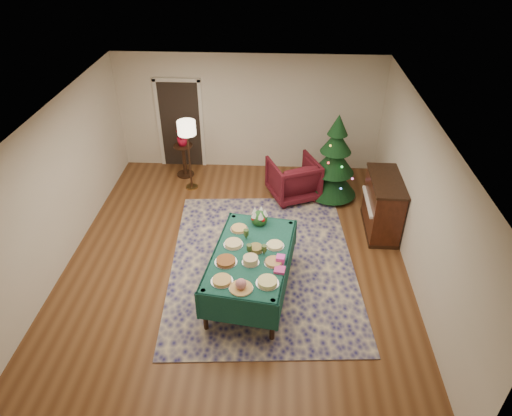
# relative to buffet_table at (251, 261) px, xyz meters

# --- Properties ---
(room_shell) EXTENTS (7.00, 7.00, 7.00)m
(room_shell) POSITION_rel_buffet_table_xyz_m (-0.31, 0.80, 0.71)
(room_shell) COLOR #593319
(room_shell) RESTS_ON ground
(doorway) EXTENTS (1.08, 0.04, 2.16)m
(doorway) POSITION_rel_buffet_table_xyz_m (-1.91, 4.29, 0.45)
(doorway) COLOR black
(doorway) RESTS_ON ground
(rug) EXTENTS (3.50, 4.42, 0.02)m
(rug) POSITION_rel_buffet_table_xyz_m (0.15, 0.70, -0.63)
(rug) COLOR #171653
(rug) RESTS_ON ground
(buffet_table) EXTENTS (1.48, 2.21, 0.80)m
(buffet_table) POSITION_rel_buffet_table_xyz_m (0.00, 0.00, 0.00)
(buffet_table) COLOR black
(buffet_table) RESTS_ON ground
(platter_0) EXTENTS (0.32, 0.32, 0.05)m
(platter_0) POSITION_rel_buffet_table_xyz_m (-0.38, -0.66, 0.18)
(platter_0) COLOR silver
(platter_0) RESTS_ON buffet_table
(platter_1) EXTENTS (0.35, 0.35, 0.17)m
(platter_1) POSITION_rel_buffet_table_xyz_m (-0.09, -0.79, 0.23)
(platter_1) COLOR silver
(platter_1) RESTS_ON buffet_table
(platter_2) EXTENTS (0.34, 0.34, 0.07)m
(platter_2) POSITION_rel_buffet_table_xyz_m (0.28, -0.67, 0.19)
(platter_2) COLOR silver
(platter_2) RESTS_ON buffet_table
(platter_3) EXTENTS (0.35, 0.35, 0.06)m
(platter_3) POSITION_rel_buffet_table_xyz_m (-0.37, -0.24, 0.18)
(platter_3) COLOR silver
(platter_3) RESTS_ON buffet_table
(platter_4) EXTENTS (0.27, 0.27, 0.11)m
(platter_4) POSITION_rel_buffet_table_xyz_m (0.01, -0.23, 0.21)
(platter_4) COLOR silver
(platter_4) RESTS_ON buffet_table
(platter_5) EXTENTS (0.31, 0.31, 0.04)m
(platter_5) POSITION_rel_buffet_table_xyz_m (0.36, -0.21, 0.18)
(platter_5) COLOR silver
(platter_5) RESTS_ON buffet_table
(platter_6) EXTENTS (0.32, 0.32, 0.06)m
(platter_6) POSITION_rel_buffet_table_xyz_m (-0.29, 0.19, 0.18)
(platter_6) COLOR silver
(platter_6) RESTS_ON buffet_table
(platter_7) EXTENTS (0.26, 0.26, 0.08)m
(platter_7) POSITION_rel_buffet_table_xyz_m (0.07, 0.07, 0.20)
(platter_7) COLOR silver
(platter_7) RESTS_ON buffet_table
(platter_8) EXTENTS (0.30, 0.30, 0.04)m
(platter_8) POSITION_rel_buffet_table_xyz_m (0.37, 0.20, 0.18)
(platter_8) COLOR silver
(platter_8) RESTS_ON buffet_table
(platter_9) EXTENTS (0.30, 0.30, 0.04)m
(platter_9) POSITION_rel_buffet_table_xyz_m (-0.24, 0.61, 0.18)
(platter_9) COLOR silver
(platter_9) RESTS_ON buffet_table
(goblet_0) EXTENTS (0.09, 0.09, 0.19)m
(goblet_0) POSITION_rel_buffet_table_xyz_m (-0.10, 0.35, 0.26)
(goblet_0) COLOR #2D471E
(goblet_0) RESTS_ON buffet_table
(goblet_1) EXTENTS (0.09, 0.09, 0.19)m
(goblet_1) POSITION_rel_buffet_table_xyz_m (0.21, -0.03, 0.26)
(goblet_1) COLOR #2D471E
(goblet_1) RESTS_ON buffet_table
(goblet_2) EXTENTS (0.09, 0.09, 0.19)m
(goblet_2) POSITION_rel_buffet_table_xyz_m (-0.02, -0.03, 0.26)
(goblet_2) COLOR #2D471E
(goblet_2) RESTS_ON buffet_table
(napkin_stack) EXTENTS (0.18, 0.18, 0.04)m
(napkin_stack) POSITION_rel_buffet_table_xyz_m (0.45, -0.39, 0.18)
(napkin_stack) COLOR #D43B8D
(napkin_stack) RESTS_ON buffet_table
(gift_box) EXTENTS (0.14, 0.14, 0.11)m
(gift_box) POSITION_rel_buffet_table_xyz_m (0.46, -0.18, 0.21)
(gift_box) COLOR #F544C4
(gift_box) RESTS_ON buffet_table
(centerpiece) EXTENTS (0.29, 0.29, 0.33)m
(centerpiece) POSITION_rel_buffet_table_xyz_m (0.09, 0.80, 0.30)
(centerpiece) COLOR #1E4C1E
(centerpiece) RESTS_ON buffet_table
(armchair) EXTENTS (1.21, 1.18, 0.97)m
(armchair) POSITION_rel_buffet_table_xyz_m (0.72, 2.95, -0.16)
(armchair) COLOR #4F111A
(armchair) RESTS_ON ground
(floor_lamp) EXTENTS (0.39, 0.39, 1.59)m
(floor_lamp) POSITION_rel_buffet_table_xyz_m (-1.54, 3.21, 0.71)
(floor_lamp) COLOR #A57F3F
(floor_lamp) RESTS_ON ground
(side_table) EXTENTS (0.43, 0.43, 0.78)m
(side_table) POSITION_rel_buffet_table_xyz_m (-1.79, 3.76, -0.26)
(side_table) COLOR black
(side_table) RESTS_ON ground
(potted_plant) EXTENTS (0.25, 0.44, 0.25)m
(potted_plant) POSITION_rel_buffet_table_xyz_m (-1.79, 3.76, 0.26)
(potted_plant) COLOR #AE0C28
(potted_plant) RESTS_ON side_table
(christmas_tree) EXTENTS (1.27, 1.27, 1.90)m
(christmas_tree) POSITION_rel_buffet_table_xyz_m (1.56, 3.01, 0.21)
(christmas_tree) COLOR black
(christmas_tree) RESTS_ON ground
(piano) EXTENTS (0.63, 1.31, 1.12)m
(piano) POSITION_rel_buffet_table_xyz_m (2.40, 1.85, -0.09)
(piano) COLOR black
(piano) RESTS_ON ground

